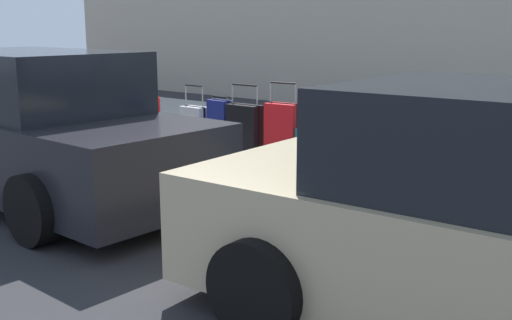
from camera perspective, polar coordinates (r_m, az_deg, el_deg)
ground_plane at (r=7.90m, az=-5.54°, el=-1.57°), size 40.00×40.00×0.00m
sidewalk_curb at (r=9.78m, az=4.82°, el=1.53°), size 18.00×5.00×0.14m
suitcase_navy_0 at (r=6.77m, az=20.15°, el=-0.82°), size 0.50×0.24×0.88m
suitcase_silver_1 at (r=6.92m, az=15.59°, el=-0.57°), size 0.46×0.24×0.73m
suitcase_olive_2 at (r=7.08m, az=11.66°, el=0.95°), size 0.41×0.24×0.97m
suitcase_maroon_3 at (r=7.34m, az=8.21°, el=1.35°), size 0.43×0.25×0.97m
suitcase_teal_4 at (r=7.67m, az=5.23°, el=1.03°), size 0.39×0.26×0.83m
suitcase_red_5 at (r=7.97m, az=2.46°, el=2.47°), size 0.45×0.27×1.05m
suitcase_black_6 at (r=8.24m, az=-1.04°, el=2.63°), size 0.50×0.22×1.00m
suitcase_navy_7 at (r=8.64m, az=-3.30°, el=3.10°), size 0.37×0.22×0.80m
suitcase_silver_8 at (r=8.96m, az=-5.65°, el=2.99°), size 0.42×0.22×0.93m
fire_hydrant at (r=9.54m, az=-9.37°, el=3.92°), size 0.39×0.21×0.74m
bollard_post at (r=9.86m, az=-12.14°, el=4.13°), size 0.13×0.13×0.79m
parked_car_charcoal_1 at (r=7.31m, az=-19.94°, el=2.67°), size 4.81×2.04×1.61m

